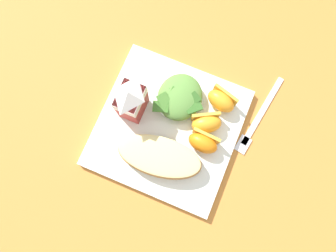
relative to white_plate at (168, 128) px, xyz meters
The scene contains 9 objects.
ground 0.01m from the white_plate, ahead, with size 3.00×3.00×0.00m, color #C67A33.
white_plate is the anchor object (origin of this frame).
cheesy_pizza_bread 0.07m from the white_plate, behind, with size 0.10×0.18×0.04m.
green_salad_pile 0.07m from the white_plate, ahead, with size 0.10×0.10×0.04m.
milk_carton 0.10m from the white_plate, 83.05° to the left, with size 0.06×0.04×0.11m.
orange_wedge_front 0.08m from the white_plate, 93.91° to the right, with size 0.04×0.06×0.04m.
orange_wedge_middle 0.08m from the white_plate, 64.48° to the right, with size 0.06×0.07×0.04m.
orange_wedge_rear 0.12m from the white_plate, 42.14° to the right, with size 0.05×0.07×0.04m.
metal_fork 0.19m from the white_plate, 62.34° to the right, with size 0.19×0.05×0.01m.
Camera 1 is at (-0.11, -0.05, 0.64)m, focal length 33.38 mm.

